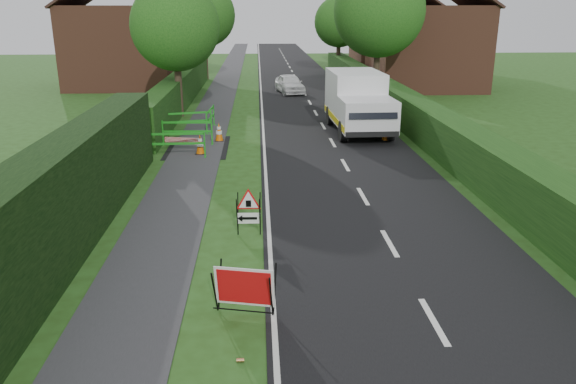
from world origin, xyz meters
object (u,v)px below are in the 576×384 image
red_rect_sign (244,288)px  hatchback_car (290,84)px  works_van (358,101)px  triangle_sign (247,209)px

red_rect_sign → hatchback_car: (2.41, 28.02, 0.09)m
red_rect_sign → works_van: works_van is taller
triangle_sign → hatchback_car: hatchback_car is taller
triangle_sign → red_rect_sign: bearing=-87.8°
triangle_sign → works_van: works_van is taller
triangle_sign → hatchback_car: bearing=86.5°
triangle_sign → works_van: size_ratio=0.18×
works_van → hatchback_car: 12.50m
triangle_sign → works_van: bearing=70.5°
triangle_sign → hatchback_car: 24.40m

